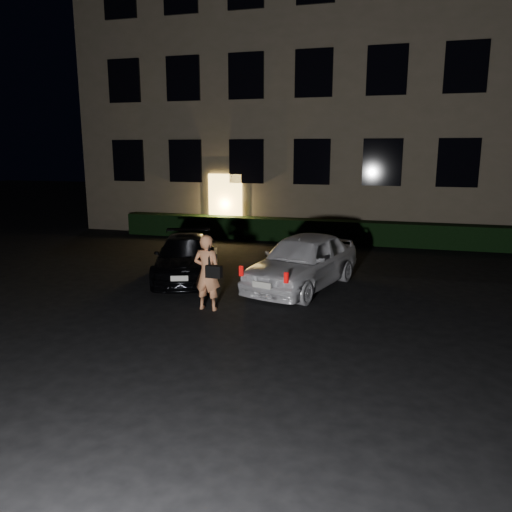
# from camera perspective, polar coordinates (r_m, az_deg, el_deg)

# --- Properties ---
(ground) EXTENTS (80.00, 80.00, 0.00)m
(ground) POSITION_cam_1_polar(r_m,az_deg,el_deg) (9.44, -5.13, -9.47)
(ground) COLOR black
(ground) RESTS_ON ground
(building) EXTENTS (20.00, 8.11, 12.00)m
(building) POSITION_cam_1_polar(r_m,az_deg,el_deg) (23.54, 8.27, 18.15)
(building) COLOR #665C49
(building) RESTS_ON ground
(hedge) EXTENTS (15.00, 0.70, 0.85)m
(hedge) POSITION_cam_1_polar(r_m,az_deg,el_deg) (19.20, 6.00, 2.91)
(hedge) COLOR black
(hedge) RESTS_ON ground
(sedan) EXTENTS (2.80, 4.19, 1.13)m
(sedan) POSITION_cam_1_polar(r_m,az_deg,el_deg) (13.81, -8.10, -0.15)
(sedan) COLOR black
(sedan) RESTS_ON ground
(hatch) EXTENTS (2.72, 4.39, 1.39)m
(hatch) POSITION_cam_1_polar(r_m,az_deg,el_deg) (12.70, 5.36, -0.54)
(hatch) COLOR white
(hatch) RESTS_ON ground
(man) EXTENTS (0.69, 0.43, 1.68)m
(man) POSITION_cam_1_polar(r_m,az_deg,el_deg) (10.90, -5.59, -1.87)
(man) COLOR #DC8A5B
(man) RESTS_ON ground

